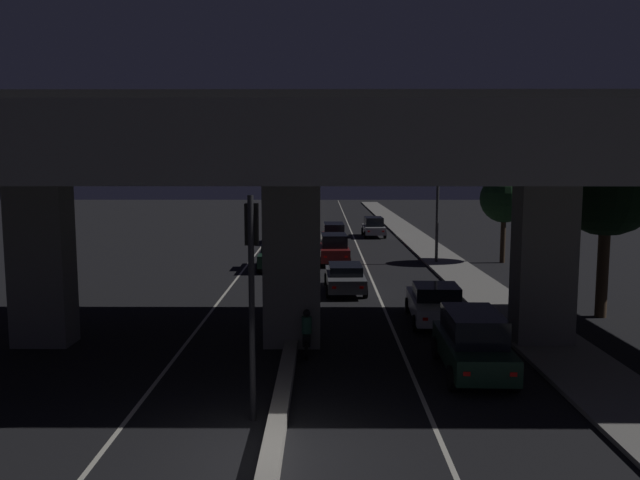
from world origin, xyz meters
The scene contains 20 objects.
ground_plane centered at (0.00, 0.00, 0.00)m, with size 200.00×200.00×0.00m, color black.
lane_line_left_inner centered at (-3.59, 35.00, 0.00)m, with size 0.12×126.00×0.00m, color beige.
lane_line_right_inner centered at (3.59, 35.00, 0.00)m, with size 0.12×126.00×0.00m, color beige.
median_divider centered at (0.00, 35.00, 0.17)m, with size 0.42×126.00×0.34m, color gray.
sidewalk_right centered at (8.57, 28.00, 0.06)m, with size 2.62×126.00×0.13m, color gray.
elevated_overpass centered at (-0.20, 8.40, 6.29)m, with size 36.26×12.18×8.36m.
traffic_light_left_of_median centered at (-0.61, 2.20, 3.60)m, with size 0.30×0.49×5.28m.
street_lamp centered at (7.58, 25.88, 4.27)m, with size 2.42×0.32×7.11m.
car_dark_green_lead centered at (5.31, 5.43, 0.94)m, with size 1.94×4.35×1.82m.
car_white_second centered at (5.35, 11.51, 0.73)m, with size 2.19×4.62×1.44m.
car_grey_third centered at (2.06, 17.27, 0.71)m, with size 1.96×4.69×1.34m.
car_dark_red_fourth centered at (1.67, 25.92, 0.92)m, with size 2.01×4.13×1.82m.
car_dark_red_fifth centered at (1.81, 34.59, 0.91)m, with size 1.89×4.20×1.70m.
car_silver_sixth centered at (5.28, 40.65, 0.87)m, with size 1.89×4.12×1.68m.
car_dark_green_lead_oncoming centered at (-1.71, 23.93, 0.77)m, with size 2.08×4.37×1.48m.
car_black_second_oncoming centered at (-2.04, 36.59, 0.83)m, with size 2.04×4.51×1.60m.
motorcycle_black_filtering_near centered at (0.51, 7.34, 0.61)m, with size 0.32×1.84×1.44m.
pedestrian_on_sidewalk centered at (9.36, 13.42, 1.01)m, with size 0.33×0.33×1.73m.
roadside_tree_kerbside_near centered at (12.02, 12.30, 5.34)m, with size 4.26×4.26×7.50m.
roadside_tree_kerbside_mid centered at (12.12, 26.32, 3.95)m, with size 2.95×2.95×5.45m.
Camera 1 is at (1.04, -11.93, 5.92)m, focal length 35.00 mm.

